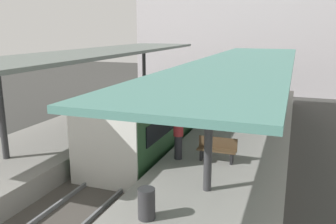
# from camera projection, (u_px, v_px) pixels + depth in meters

# --- Properties ---
(ground_plane) EXTENTS (80.00, 80.00, 0.00)m
(ground_plane) POSITION_uv_depth(u_px,v_px,m) (153.00, 153.00, 16.34)
(ground_plane) COLOR #383835
(platform_left) EXTENTS (4.40, 28.00, 1.00)m
(platform_left) POSITION_uv_depth(u_px,v_px,m) (82.00, 134.00, 17.49)
(platform_left) COLOR gray
(platform_left) RESTS_ON ground_plane
(platform_right) EXTENTS (4.40, 28.00, 1.00)m
(platform_right) POSITION_uv_depth(u_px,v_px,m) (234.00, 152.00, 14.95)
(platform_right) COLOR gray
(platform_right) RESTS_ON ground_plane
(track_ballast) EXTENTS (3.20, 28.00, 0.20)m
(track_ballast) POSITION_uv_depth(u_px,v_px,m) (152.00, 151.00, 16.32)
(track_ballast) COLOR #4C4742
(track_ballast) RESTS_ON ground_plane
(rail_near_side) EXTENTS (0.08, 28.00, 0.14)m
(rail_near_side) POSITION_uv_depth(u_px,v_px,m) (138.00, 146.00, 16.52)
(rail_near_side) COLOR slate
(rail_near_side) RESTS_ON track_ballast
(rail_far_side) EXTENTS (0.08, 28.00, 0.14)m
(rail_far_side) POSITION_uv_depth(u_px,v_px,m) (167.00, 149.00, 16.04)
(rail_far_side) COLOR slate
(rail_far_side) RESTS_ON track_ballast
(commuter_train) EXTENTS (2.78, 15.51, 3.10)m
(commuter_train) POSITION_uv_depth(u_px,v_px,m) (175.00, 103.00, 18.93)
(commuter_train) COLOR #2D5633
(commuter_train) RESTS_ON track_ballast
(canopy_left) EXTENTS (4.18, 21.00, 3.53)m
(canopy_left) POSITION_uv_depth(u_px,v_px,m) (94.00, 54.00, 17.87)
(canopy_left) COLOR #333335
(canopy_left) RESTS_ON platform_left
(canopy_right) EXTENTS (4.18, 21.00, 3.28)m
(canopy_right) POSITION_uv_depth(u_px,v_px,m) (243.00, 64.00, 15.38)
(canopy_right) COLOR #333335
(canopy_right) RESTS_ON platform_right
(platform_bench) EXTENTS (1.40, 0.41, 0.86)m
(platform_bench) POSITION_uv_depth(u_px,v_px,m) (217.00, 149.00, 12.54)
(platform_bench) COLOR black
(platform_bench) RESTS_ON platform_right
(platform_sign) EXTENTS (0.90, 0.08, 2.21)m
(platform_sign) POSITION_uv_depth(u_px,v_px,m) (218.00, 91.00, 17.35)
(platform_sign) COLOR #262628
(platform_sign) RESTS_ON platform_right
(litter_bin) EXTENTS (0.44, 0.44, 0.80)m
(litter_bin) POSITION_uv_depth(u_px,v_px,m) (147.00, 204.00, 8.72)
(litter_bin) COLOR #2D2D30
(litter_bin) RESTS_ON platform_right
(passenger_near_bench) EXTENTS (0.36, 0.36, 1.77)m
(passenger_near_bench) POSITION_uv_depth(u_px,v_px,m) (178.00, 135.00, 12.64)
(passenger_near_bench) COLOR #232328
(passenger_near_bench) RESTS_ON platform_right
(station_building_backdrop) EXTENTS (18.00, 6.00, 11.00)m
(station_building_backdrop) POSITION_uv_depth(u_px,v_px,m) (236.00, 31.00, 33.21)
(station_building_backdrop) COLOR #B7B2B7
(station_building_backdrop) RESTS_ON ground_plane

